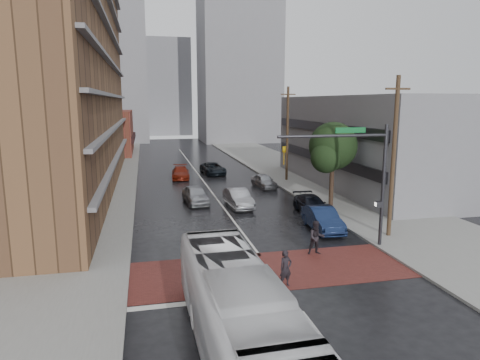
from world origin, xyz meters
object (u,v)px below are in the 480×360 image
car_travel_a (195,195)px  car_travel_b (238,198)px  pedestrian_a (286,268)px  transit_bus (238,314)px  car_parked_mid (312,205)px  car_travel_c (180,173)px  car_parked_near (323,219)px  car_parked_far (264,181)px  pedestrian_b (316,238)px  suv_travel (213,169)px

car_travel_a → car_travel_b: 3.83m
car_travel_a → pedestrian_a: bearing=-88.0°
transit_bus → car_parked_mid: (9.51, 17.07, -0.87)m
car_travel_b → transit_bus: bearing=-106.1°
transit_bus → pedestrian_a: size_ratio=6.38×
car_travel_c → car_travel_b: bearing=-72.3°
pedestrian_a → car_parked_near: 9.43m
car_travel_c → car_parked_far: bearing=-38.0°
car_travel_b → car_parked_near: 8.43m
pedestrian_a → pedestrian_b: (3.03, 3.64, 0.10)m
car_parked_near → car_parked_mid: car_parked_near is taller
car_travel_b → suv_travel: size_ratio=0.92×
car_travel_a → car_parked_far: car_travel_a is taller
suv_travel → car_parked_mid: size_ratio=1.07×
car_parked_far → pedestrian_b: bearing=-104.2°
transit_bus → car_travel_b: bearing=76.3°
pedestrian_b → car_parked_far: (2.29, 18.92, -0.29)m
car_parked_mid → car_travel_c: bearing=117.4°
suv_travel → car_parked_mid: suv_travel is taller
transit_bus → pedestrian_a: transit_bus is taller
transit_bus → car_travel_a: size_ratio=2.51×
suv_travel → car_travel_b: bearing=-97.8°
transit_bus → car_parked_far: (8.66, 27.50, -0.86)m
car_travel_c → car_parked_far: (7.70, -6.95, 0.00)m
suv_travel → car_parked_near: bearing=-87.3°
pedestrian_b → car_travel_c: 26.43m
transit_bus → pedestrian_a: bearing=54.6°
pedestrian_b → car_parked_near: bearing=66.8°
car_travel_b → car_travel_c: (-3.47, 14.31, -0.08)m
pedestrian_a → car_travel_a: bearing=81.7°
pedestrian_b → suv_travel: 27.88m
car_parked_near → car_parked_mid: (0.96, 4.28, -0.10)m
pedestrian_b → car_parked_far: 19.06m
pedestrian_a → suv_travel: size_ratio=0.35×
transit_bus → car_parked_far: transit_bus is taller
transit_bus → suv_travel: bearing=80.9°
car_parked_near → car_travel_c: bearing=113.1°
transit_bus → car_parked_near: 15.41m
car_parked_far → car_parked_near: bearing=-97.7°
pedestrian_b → car_travel_c: size_ratio=0.42×
car_travel_b → car_travel_c: size_ratio=0.98×
pedestrian_a → car_travel_b: (1.09, 15.20, -0.12)m
car_travel_a → car_parked_far: bearing=30.4°
car_parked_mid → car_parked_near: bearing=-101.4°
pedestrian_b → car_parked_mid: pedestrian_b is taller
pedestrian_b → car_parked_near: (2.19, 4.21, -0.20)m
pedestrian_a → car_parked_near: size_ratio=0.37×
transit_bus → car_travel_b: 20.64m
car_parked_near → pedestrian_a: bearing=-119.8°
transit_bus → car_travel_a: transit_bus is taller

